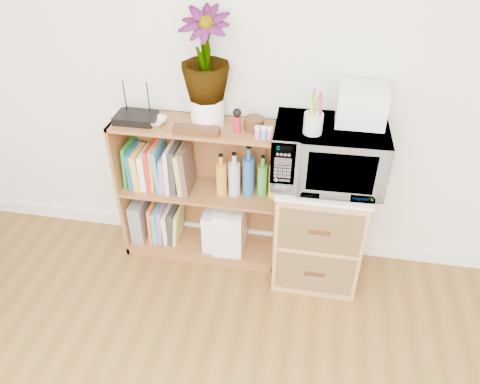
# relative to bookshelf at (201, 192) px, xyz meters

# --- Properties ---
(skirting_board) EXTENTS (4.00, 0.02, 0.10)m
(skirting_board) POSITION_rel_bookshelf_xyz_m (0.35, 0.14, -0.42)
(skirting_board) COLOR white
(skirting_board) RESTS_ON ground
(bookshelf) EXTENTS (1.00, 0.30, 0.95)m
(bookshelf) POSITION_rel_bookshelf_xyz_m (0.00, 0.00, 0.00)
(bookshelf) COLOR brown
(bookshelf) RESTS_ON ground
(wicker_unit) EXTENTS (0.50, 0.45, 0.70)m
(wicker_unit) POSITION_rel_bookshelf_xyz_m (0.75, -0.08, -0.12)
(wicker_unit) COLOR #9E7542
(wicker_unit) RESTS_ON ground
(microwave) EXTENTS (0.60, 0.42, 0.33)m
(microwave) POSITION_rel_bookshelf_xyz_m (0.75, -0.08, 0.41)
(microwave) COLOR silver
(microwave) RESTS_ON wicker_unit
(pen_cup) EXTENTS (0.10, 0.10, 0.11)m
(pen_cup) POSITION_rel_bookshelf_xyz_m (0.65, -0.16, 0.63)
(pen_cup) COLOR silver
(pen_cup) RESTS_ON microwave
(small_appliance) EXTENTS (0.25, 0.21, 0.20)m
(small_appliance) POSITION_rel_bookshelf_xyz_m (0.89, -0.00, 0.67)
(small_appliance) COLOR silver
(small_appliance) RESTS_ON microwave
(router) EXTENTS (0.23, 0.16, 0.04)m
(router) POSITION_rel_bookshelf_xyz_m (-0.35, -0.02, 0.50)
(router) COLOR black
(router) RESTS_ON bookshelf
(white_bowl) EXTENTS (0.13, 0.13, 0.03)m
(white_bowl) POSITION_rel_bookshelf_xyz_m (-0.24, -0.03, 0.49)
(white_bowl) COLOR white
(white_bowl) RESTS_ON bookshelf
(plant_pot) EXTENTS (0.19, 0.19, 0.16)m
(plant_pot) POSITION_rel_bookshelf_xyz_m (0.06, 0.02, 0.55)
(plant_pot) COLOR white
(plant_pot) RESTS_ON bookshelf
(potted_plant) EXTENTS (0.27, 0.27, 0.48)m
(potted_plant) POSITION_rel_bookshelf_xyz_m (0.06, 0.02, 0.87)
(potted_plant) COLOR #3A7A31
(potted_plant) RESTS_ON plant_pot
(trinket_box) EXTENTS (0.26, 0.06, 0.04)m
(trinket_box) POSITION_rel_bookshelf_xyz_m (0.02, -0.10, 0.50)
(trinket_box) COLOR #331C0E
(trinket_box) RESTS_ON bookshelf
(kokeshi_doll) EXTENTS (0.04, 0.04, 0.09)m
(kokeshi_doll) POSITION_rel_bookshelf_xyz_m (0.24, -0.04, 0.52)
(kokeshi_doll) COLOR #A41427
(kokeshi_doll) RESTS_ON bookshelf
(wooden_bowl) EXTENTS (0.11, 0.11, 0.07)m
(wooden_bowl) POSITION_rel_bookshelf_xyz_m (0.33, 0.01, 0.51)
(wooden_bowl) COLOR #3C2210
(wooden_bowl) RESTS_ON bookshelf
(paint_jars) EXTENTS (0.10, 0.04, 0.05)m
(paint_jars) POSITION_rel_bookshelf_xyz_m (0.40, -0.09, 0.50)
(paint_jars) COLOR pink
(paint_jars) RESTS_ON bookshelf
(file_box) EXTENTS (0.09, 0.23, 0.28)m
(file_box) POSITION_rel_bookshelf_xyz_m (-0.43, 0.00, -0.26)
(file_box) COLOR slate
(file_box) RESTS_ON bookshelf
(magazine_holder_left) EXTENTS (0.09, 0.22, 0.28)m
(magazine_holder_left) POSITION_rel_bookshelf_xyz_m (0.07, -0.01, -0.27)
(magazine_holder_left) COLOR white
(magazine_holder_left) RESTS_ON bookshelf
(magazine_holder_mid) EXTENTS (0.10, 0.26, 0.32)m
(magazine_holder_mid) POSITION_rel_bookshelf_xyz_m (0.15, -0.01, -0.24)
(magazine_holder_mid) COLOR white
(magazine_holder_mid) RESTS_ON bookshelf
(magazine_holder_right) EXTENTS (0.10, 0.25, 0.31)m
(magazine_holder_right) POSITION_rel_bookshelf_xyz_m (0.23, -0.01, -0.25)
(magazine_holder_right) COLOR white
(magazine_holder_right) RESTS_ON bookshelf
(cookbooks) EXTENTS (0.42, 0.20, 0.30)m
(cookbooks) POSITION_rel_bookshelf_xyz_m (-0.25, 0.00, 0.16)
(cookbooks) COLOR #1B6826
(cookbooks) RESTS_ON bookshelf
(liquor_bottles) EXTENTS (0.38, 0.07, 0.32)m
(liquor_bottles) POSITION_rel_bookshelf_xyz_m (0.29, 0.00, 0.17)
(liquor_bottles) COLOR #C38624
(liquor_bottles) RESTS_ON bookshelf
(lower_books) EXTENTS (0.21, 0.19, 0.27)m
(lower_books) POSITION_rel_bookshelf_xyz_m (-0.25, 0.00, -0.28)
(lower_books) COLOR orange
(lower_books) RESTS_ON bookshelf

